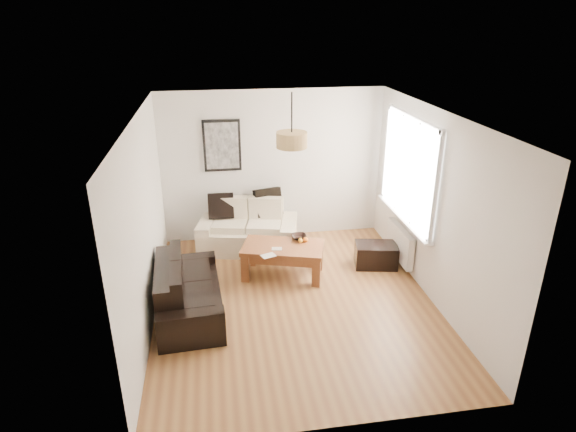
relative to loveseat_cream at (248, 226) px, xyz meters
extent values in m
plane|color=brown|center=(0.50, -1.78, -0.40)|extent=(4.50, 4.50, 0.00)
cube|color=white|center=(2.32, -0.98, -0.02)|extent=(0.10, 0.90, 0.52)
cylinder|color=tan|center=(0.50, -1.48, 1.83)|extent=(0.40, 0.40, 0.20)
cube|color=black|center=(1.95, -0.95, -0.22)|extent=(0.72, 0.53, 0.37)
cube|color=black|center=(-0.43, 0.20, 0.32)|extent=(0.43, 0.15, 0.43)
cube|color=black|center=(0.37, 0.20, 0.34)|extent=(0.49, 0.27, 0.47)
imported|color=black|center=(0.73, -0.78, 0.12)|extent=(0.25, 0.25, 0.06)
sphere|color=#FDA115|center=(0.73, -0.97, 0.13)|extent=(0.06, 0.06, 0.06)
sphere|color=orange|center=(0.81, -0.93, 0.13)|extent=(0.10, 0.10, 0.08)
sphere|color=orange|center=(0.73, -0.92, 0.13)|extent=(0.07, 0.07, 0.06)
cube|color=beige|center=(0.19, -1.29, 0.09)|extent=(0.24, 0.20, 0.01)
camera|label=1|loc=(-0.50, -7.43, 3.31)|focal=30.02mm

